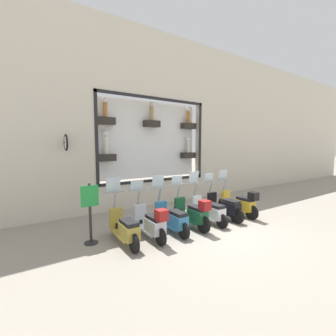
{
  "coord_description": "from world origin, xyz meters",
  "views": [
    {
      "loc": [
        -5.06,
        4.85,
        2.55
      ],
      "look_at": [
        1.75,
        0.43,
        1.77
      ],
      "focal_mm": 24.0,
      "sensor_mm": 36.0,
      "label": 1
    }
  ],
  "objects_px": {
    "scooter_black_1": "(225,207)",
    "scooter_teal_4": "(172,219)",
    "scooter_olive_6": "(125,228)",
    "scooter_green_3": "(193,213)",
    "scooter_yellow_0": "(240,203)",
    "scooter_silver_5": "(151,223)",
    "shop_sign_post": "(90,212)",
    "scooter_white_2": "(209,211)"
  },
  "relations": [
    {
      "from": "scooter_black_1",
      "to": "scooter_teal_4",
      "type": "xyz_separation_m",
      "value": [
        -0.0,
        2.23,
        -0.02
      ]
    },
    {
      "from": "scooter_teal_4",
      "to": "scooter_olive_6",
      "type": "distance_m",
      "value": 1.49
    },
    {
      "from": "scooter_black_1",
      "to": "scooter_green_3",
      "type": "bearing_deg",
      "value": 92.34
    },
    {
      "from": "scooter_olive_6",
      "to": "scooter_teal_4",
      "type": "bearing_deg",
      "value": -90.1
    },
    {
      "from": "scooter_yellow_0",
      "to": "scooter_green_3",
      "type": "xyz_separation_m",
      "value": [
        -0.0,
        2.23,
        -0.0
      ]
    },
    {
      "from": "scooter_black_1",
      "to": "scooter_silver_5",
      "type": "xyz_separation_m",
      "value": [
        -0.07,
        2.97,
        0.02
      ]
    },
    {
      "from": "scooter_yellow_0",
      "to": "scooter_teal_4",
      "type": "relative_size",
      "value": 1.01
    },
    {
      "from": "shop_sign_post",
      "to": "scooter_black_1",
      "type": "bearing_deg",
      "value": -96.83
    },
    {
      "from": "shop_sign_post",
      "to": "scooter_green_3",
      "type": "bearing_deg",
      "value": -101.34
    },
    {
      "from": "scooter_yellow_0",
      "to": "scooter_black_1",
      "type": "relative_size",
      "value": 1.0
    },
    {
      "from": "scooter_silver_5",
      "to": "scooter_black_1",
      "type": "bearing_deg",
      "value": -88.63
    },
    {
      "from": "scooter_teal_4",
      "to": "scooter_white_2",
      "type": "bearing_deg",
      "value": -90.0
    },
    {
      "from": "scooter_yellow_0",
      "to": "scooter_silver_5",
      "type": "height_order",
      "value": "scooter_yellow_0"
    },
    {
      "from": "scooter_black_1",
      "to": "scooter_teal_4",
      "type": "height_order",
      "value": "scooter_teal_4"
    },
    {
      "from": "scooter_teal_4",
      "to": "scooter_olive_6",
      "type": "relative_size",
      "value": 1.0
    },
    {
      "from": "scooter_yellow_0",
      "to": "scooter_white_2",
      "type": "distance_m",
      "value": 1.49
    },
    {
      "from": "scooter_teal_4",
      "to": "scooter_silver_5",
      "type": "distance_m",
      "value": 0.75
    },
    {
      "from": "scooter_teal_4",
      "to": "shop_sign_post",
      "type": "height_order",
      "value": "scooter_teal_4"
    },
    {
      "from": "scooter_yellow_0",
      "to": "scooter_teal_4",
      "type": "xyz_separation_m",
      "value": [
        0.06,
        2.97,
        -0.06
      ]
    },
    {
      "from": "scooter_olive_6",
      "to": "shop_sign_post",
      "type": "bearing_deg",
      "value": 53.92
    },
    {
      "from": "scooter_white_2",
      "to": "shop_sign_post",
      "type": "bearing_deg",
      "value": 81.77
    },
    {
      "from": "scooter_black_1",
      "to": "scooter_teal_4",
      "type": "bearing_deg",
      "value": 90.07
    },
    {
      "from": "scooter_white_2",
      "to": "scooter_olive_6",
      "type": "distance_m",
      "value": 2.97
    },
    {
      "from": "scooter_silver_5",
      "to": "scooter_teal_4",
      "type": "bearing_deg",
      "value": -84.74
    },
    {
      "from": "scooter_yellow_0",
      "to": "scooter_white_2",
      "type": "height_order",
      "value": "scooter_white_2"
    },
    {
      "from": "scooter_black_1",
      "to": "scooter_green_3",
      "type": "relative_size",
      "value": 1.0
    },
    {
      "from": "scooter_green_3",
      "to": "scooter_silver_5",
      "type": "relative_size",
      "value": 1.01
    },
    {
      "from": "scooter_black_1",
      "to": "scooter_silver_5",
      "type": "bearing_deg",
      "value": 91.37
    },
    {
      "from": "scooter_white_2",
      "to": "scooter_green_3",
      "type": "relative_size",
      "value": 0.99
    },
    {
      "from": "scooter_yellow_0",
      "to": "scooter_olive_6",
      "type": "height_order",
      "value": "scooter_olive_6"
    },
    {
      "from": "scooter_silver_5",
      "to": "scooter_olive_6",
      "type": "relative_size",
      "value": 1.0
    },
    {
      "from": "scooter_yellow_0",
      "to": "shop_sign_post",
      "type": "height_order",
      "value": "scooter_yellow_0"
    },
    {
      "from": "scooter_yellow_0",
      "to": "scooter_white_2",
      "type": "xyz_separation_m",
      "value": [
        0.06,
        1.49,
        -0.06
      ]
    },
    {
      "from": "scooter_green_3",
      "to": "shop_sign_post",
      "type": "height_order",
      "value": "shop_sign_post"
    },
    {
      "from": "shop_sign_post",
      "to": "scooter_olive_6",
      "type": "bearing_deg",
      "value": -126.08
    },
    {
      "from": "scooter_yellow_0",
      "to": "scooter_silver_5",
      "type": "xyz_separation_m",
      "value": [
        -0.01,
        3.72,
        -0.02
      ]
    },
    {
      "from": "scooter_silver_5",
      "to": "scooter_yellow_0",
      "type": "bearing_deg",
      "value": -89.82
    },
    {
      "from": "scooter_yellow_0",
      "to": "scooter_green_3",
      "type": "relative_size",
      "value": 1.0
    },
    {
      "from": "scooter_silver_5",
      "to": "shop_sign_post",
      "type": "distance_m",
      "value": 1.64
    },
    {
      "from": "scooter_black_1",
      "to": "shop_sign_post",
      "type": "height_order",
      "value": "shop_sign_post"
    },
    {
      "from": "scooter_green_3",
      "to": "scooter_silver_5",
      "type": "height_order",
      "value": "scooter_green_3"
    },
    {
      "from": "scooter_olive_6",
      "to": "shop_sign_post",
      "type": "relative_size",
      "value": 1.12
    }
  ]
}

